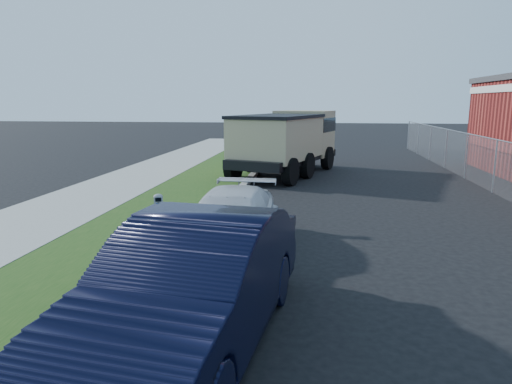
# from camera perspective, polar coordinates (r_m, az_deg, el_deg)

# --- Properties ---
(ground) EXTENTS (120.00, 120.00, 0.00)m
(ground) POSITION_cam_1_polar(r_m,az_deg,el_deg) (9.75, 7.47, -7.12)
(ground) COLOR black
(ground) RESTS_ON ground
(streetside) EXTENTS (6.12, 50.00, 0.15)m
(streetside) POSITION_cam_1_polar(r_m,az_deg,el_deg) (12.89, -18.11, -2.75)
(streetside) COLOR gray
(streetside) RESTS_ON ground
(chainlink_fence) EXTENTS (0.06, 30.06, 30.00)m
(chainlink_fence) POSITION_cam_1_polar(r_m,az_deg,el_deg) (17.45, 27.80, 4.03)
(chainlink_fence) COLOR slate
(chainlink_fence) RESTS_ON ground
(parking_meter) EXTENTS (0.20, 0.17, 1.26)m
(parking_meter) POSITION_cam_1_polar(r_m,az_deg,el_deg) (8.70, -12.05, -2.47)
(parking_meter) COLOR #3F4247
(parking_meter) RESTS_ON ground
(white_wagon) EXTENTS (1.84, 4.30, 1.23)m
(white_wagon) POSITION_cam_1_polar(r_m,az_deg,el_deg) (9.49, -3.28, -3.66)
(white_wagon) COLOR silver
(white_wagon) RESTS_ON ground
(navy_sedan) EXTENTS (2.32, 5.18, 1.65)m
(navy_sedan) POSITION_cam_1_polar(r_m,az_deg,el_deg) (5.78, -7.85, -11.51)
(navy_sedan) COLOR black
(navy_sedan) RESTS_ON ground
(dump_truck) EXTENTS (4.46, 7.19, 2.65)m
(dump_truck) POSITION_cam_1_polar(r_m,az_deg,el_deg) (19.72, 4.00, 6.64)
(dump_truck) COLOR black
(dump_truck) RESTS_ON ground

